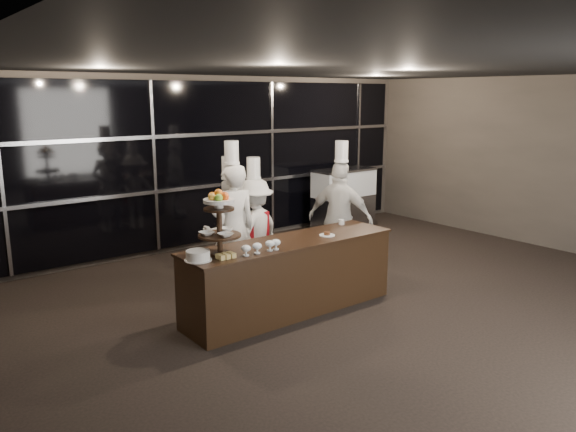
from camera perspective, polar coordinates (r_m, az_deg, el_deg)
room at (r=6.40m, az=16.02°, el=1.21°), size 10.00×10.00×10.00m
window_wall at (r=10.08m, az=-7.27°, el=5.48°), size 8.60×0.10×2.80m
buffet_counter at (r=7.02m, az=0.22°, el=-6.09°), size 2.84×0.74×0.92m
display_stand at (r=6.24m, az=-7.01°, el=-0.20°), size 0.48×0.48×0.74m
compotes at (r=6.36m, az=-2.63°, el=-3.00°), size 0.53×0.11×0.12m
layer_cake at (r=6.14m, az=-9.13°, el=-3.99°), size 0.30×0.30×0.11m
pastry_squares at (r=6.18m, az=-6.34°, el=-4.04°), size 0.20×0.13×0.05m
small_plate at (r=7.13m, az=3.98°, el=-1.89°), size 0.20×0.20×0.05m
chef_cup at (r=7.76m, az=5.45°, el=-0.60°), size 0.08×0.08×0.07m
display_case at (r=11.22m, az=5.68°, el=1.98°), size 1.29×0.56×1.24m
chef_a at (r=7.64m, az=-5.60°, el=-1.13°), size 0.72×0.54×2.08m
chef_b at (r=7.84m, az=-5.90°, el=-1.68°), size 0.95×0.88×1.86m
chef_c at (r=8.08m, az=-3.44°, el=-1.40°), size 1.12×0.87×1.82m
chef_d at (r=8.38m, az=5.32°, el=-0.19°), size 0.81×1.09×2.02m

